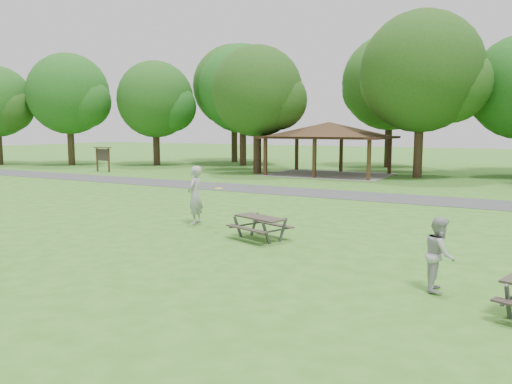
% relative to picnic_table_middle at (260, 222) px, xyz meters
% --- Properties ---
extents(ground, '(160.00, 160.00, 0.00)m').
position_rel_picnic_table_middle_xyz_m(ground, '(-1.61, -3.13, -0.52)').
color(ground, '#367120').
rests_on(ground, ground).
extents(asphalt_path, '(120.00, 3.20, 0.02)m').
position_rel_picnic_table_middle_xyz_m(asphalt_path, '(-1.61, 10.87, -0.51)').
color(asphalt_path, '#3F3F42').
rests_on(asphalt_path, ground).
extents(pavilion, '(8.60, 7.01, 3.76)m').
position_rel_picnic_table_middle_xyz_m(pavilion, '(-5.61, 20.87, 2.54)').
color(pavilion, '#3E2316').
rests_on(pavilion, ground).
extents(notice_board, '(1.60, 0.30, 1.88)m').
position_rel_picnic_table_middle_xyz_m(notice_board, '(-21.61, 14.87, 0.79)').
color(notice_board, '#392314').
rests_on(notice_board, ground).
extents(tree_row_a, '(7.56, 7.20, 9.97)m').
position_rel_picnic_table_middle_xyz_m(tree_row_a, '(-29.52, 18.89, 5.63)').
color(tree_row_a, '#332416').
rests_on(tree_row_a, ground).
extents(tree_row_b, '(7.14, 6.80, 9.28)m').
position_rel_picnic_table_middle_xyz_m(tree_row_b, '(-22.53, 22.39, 5.14)').
color(tree_row_b, black).
rests_on(tree_row_b, ground).
extents(tree_row_c, '(8.19, 7.80, 10.67)m').
position_rel_picnic_table_middle_xyz_m(tree_row_c, '(-15.52, 25.89, 6.02)').
color(tree_row_c, '#322016').
rests_on(tree_row_c, ground).
extents(tree_row_d, '(6.93, 6.60, 9.27)m').
position_rel_picnic_table_middle_xyz_m(tree_row_d, '(-10.53, 19.39, 5.25)').
color(tree_row_d, black).
rests_on(tree_row_d, ground).
extents(tree_row_e, '(8.40, 8.00, 11.02)m').
position_rel_picnic_table_middle_xyz_m(tree_row_e, '(0.49, 21.89, 6.26)').
color(tree_row_e, '#312016').
rests_on(tree_row_e, ground).
extents(tree_deep_a, '(8.40, 8.00, 11.38)m').
position_rel_picnic_table_middle_xyz_m(tree_deep_a, '(-18.51, 29.39, 6.61)').
color(tree_deep_a, '#2E2114').
rests_on(tree_deep_a, ground).
extents(tree_deep_b, '(8.40, 8.00, 11.13)m').
position_rel_picnic_table_middle_xyz_m(tree_deep_b, '(-3.51, 29.89, 6.36)').
color(tree_deep_b, black).
rests_on(tree_deep_b, ground).
extents(picnic_table_middle, '(1.97, 1.77, 0.71)m').
position_rel_picnic_table_middle_xyz_m(picnic_table_middle, '(0.00, 0.00, 0.00)').
color(picnic_table_middle, '#322B24').
rests_on(picnic_table_middle, ground).
extents(frisbee_in_flight, '(0.27, 0.27, 0.02)m').
position_rel_picnic_table_middle_xyz_m(frisbee_in_flight, '(-1.80, 0.52, 0.86)').
color(frisbee_in_flight, yellow).
rests_on(frisbee_in_flight, ground).
extents(frisbee_thrower, '(0.62, 0.82, 2.03)m').
position_rel_picnic_table_middle_xyz_m(frisbee_thrower, '(-3.13, 1.06, 0.49)').
color(frisbee_thrower, '#9F9FA1').
rests_on(frisbee_thrower, ground).
extents(frisbee_catcher, '(0.70, 0.83, 1.54)m').
position_rel_picnic_table_middle_xyz_m(frisbee_catcher, '(5.47, -2.44, 0.25)').
color(frisbee_catcher, '#A9A9AB').
rests_on(frisbee_catcher, ground).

